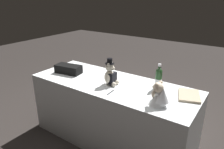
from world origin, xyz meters
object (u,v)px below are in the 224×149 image
(gift_case_black, at_px, (68,69))
(teddy_bear_bride, at_px, (159,95))
(signing_pen, at_px, (111,92))
(guestbook, at_px, (189,95))
(champagne_bottle, at_px, (159,78))
(teddy_bear_groom, at_px, (111,75))

(gift_case_black, bearing_deg, teddy_bear_bride, -5.56)
(signing_pen, distance_m, guestbook, 0.77)
(teddy_bear_bride, height_order, gift_case_black, teddy_bear_bride)
(champagne_bottle, height_order, gift_case_black, champagne_bottle)
(champagne_bottle, xyz_separation_m, signing_pen, (-0.35, -0.36, -0.11))
(signing_pen, height_order, guestbook, guestbook)
(teddy_bear_bride, bearing_deg, signing_pen, -175.47)
(teddy_bear_bride, xyz_separation_m, gift_case_black, (-1.26, 0.12, -0.04))
(signing_pen, relative_size, guestbook, 0.46)
(teddy_bear_groom, xyz_separation_m, champagne_bottle, (0.47, 0.19, 0.00))
(teddy_bear_bride, relative_size, guestbook, 0.80)
(champagne_bottle, distance_m, gift_case_black, 1.13)
(teddy_bear_groom, bearing_deg, champagne_bottle, 22.27)
(champagne_bottle, xyz_separation_m, gift_case_black, (-1.11, -0.20, -0.06))
(champagne_bottle, relative_size, gift_case_black, 0.79)
(champagne_bottle, relative_size, signing_pen, 2.15)
(teddy_bear_bride, bearing_deg, gift_case_black, 174.44)
(teddy_bear_groom, bearing_deg, teddy_bear_bride, -12.08)
(champagne_bottle, bearing_deg, teddy_bear_bride, -66.11)
(signing_pen, bearing_deg, teddy_bear_groom, 124.16)
(signing_pen, bearing_deg, champagne_bottle, 45.72)
(teddy_bear_groom, height_order, teddy_bear_bride, teddy_bear_groom)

